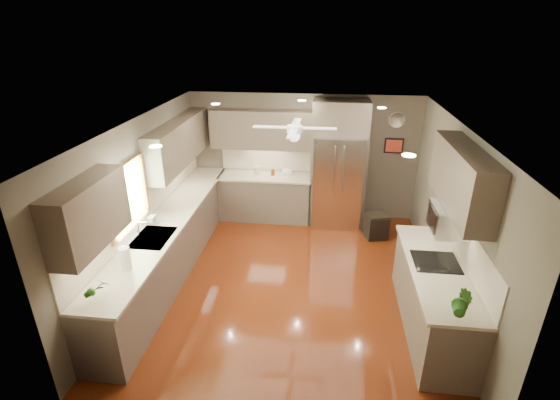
% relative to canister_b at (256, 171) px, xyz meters
% --- Properties ---
extents(floor, '(5.00, 5.00, 0.00)m').
position_rel_canister_b_xyz_m(floor, '(0.92, -2.20, -1.01)').
color(floor, '#55200B').
rests_on(floor, ground).
extents(ceiling, '(5.00, 5.00, 0.00)m').
position_rel_canister_b_xyz_m(ceiling, '(0.92, -2.20, 1.49)').
color(ceiling, white).
rests_on(ceiling, ground).
extents(wall_back, '(4.50, 0.00, 4.50)m').
position_rel_canister_b_xyz_m(wall_back, '(0.92, 0.30, 0.24)').
color(wall_back, brown).
rests_on(wall_back, ground).
extents(wall_front, '(4.50, 0.00, 4.50)m').
position_rel_canister_b_xyz_m(wall_front, '(0.92, -4.70, 0.24)').
color(wall_front, brown).
rests_on(wall_front, ground).
extents(wall_left, '(0.00, 5.00, 5.00)m').
position_rel_canister_b_xyz_m(wall_left, '(-1.33, -2.20, 0.24)').
color(wall_left, brown).
rests_on(wall_left, ground).
extents(wall_right, '(0.00, 5.00, 5.00)m').
position_rel_canister_b_xyz_m(wall_right, '(3.17, -2.20, 0.24)').
color(wall_right, brown).
rests_on(wall_right, ground).
extents(canister_b, '(0.11, 0.11, 0.13)m').
position_rel_canister_b_xyz_m(canister_b, '(0.00, 0.00, 0.00)').
color(canister_b, silver).
rests_on(canister_b, back_run).
extents(canister_c, '(0.11, 0.11, 0.17)m').
position_rel_canister_b_xyz_m(canister_c, '(0.03, 0.01, 0.02)').
color(canister_c, '#C7B095').
rests_on(canister_c, back_run).
extents(canister_d, '(0.11, 0.11, 0.12)m').
position_rel_canister_b_xyz_m(canister_d, '(0.34, 0.01, -0.01)').
color(canister_d, maroon).
rests_on(canister_d, back_run).
extents(soap_bottle, '(0.10, 0.10, 0.20)m').
position_rel_canister_b_xyz_m(soap_bottle, '(-1.17, -2.30, 0.03)').
color(soap_bottle, white).
rests_on(soap_bottle, left_run).
extents(potted_plant_left, '(0.19, 0.16, 0.31)m').
position_rel_canister_b_xyz_m(potted_plant_left, '(-1.01, -4.12, 0.09)').
color(potted_plant_left, '#245819').
rests_on(potted_plant_left, left_run).
extents(potted_plant_right, '(0.24, 0.22, 0.37)m').
position_rel_canister_b_xyz_m(potted_plant_right, '(2.83, -3.97, 0.11)').
color(potted_plant_right, '#245819').
rests_on(potted_plant_right, right_run).
extents(bowl, '(0.29, 0.29, 0.06)m').
position_rel_canister_b_xyz_m(bowl, '(0.63, 0.02, -0.04)').
color(bowl, '#C7B095').
rests_on(bowl, back_run).
extents(left_run, '(0.65, 4.70, 1.45)m').
position_rel_canister_b_xyz_m(left_run, '(-1.03, -2.05, -0.53)').
color(left_run, brown).
rests_on(left_run, ground).
extents(back_run, '(1.85, 0.65, 1.45)m').
position_rel_canister_b_xyz_m(back_run, '(0.19, 0.00, -0.53)').
color(back_run, brown).
rests_on(back_run, ground).
extents(uppers, '(4.50, 4.70, 0.95)m').
position_rel_canister_b_xyz_m(uppers, '(0.18, -1.49, 0.86)').
color(uppers, brown).
rests_on(uppers, wall_left).
extents(window, '(0.05, 1.12, 0.92)m').
position_rel_canister_b_xyz_m(window, '(-1.30, -2.70, 0.54)').
color(window, '#BFF2B2').
rests_on(window, wall_left).
extents(sink, '(0.50, 0.70, 0.32)m').
position_rel_canister_b_xyz_m(sink, '(-1.01, -2.70, -0.10)').
color(sink, silver).
rests_on(sink, left_run).
extents(refrigerator, '(1.06, 0.75, 2.45)m').
position_rel_canister_b_xyz_m(refrigerator, '(1.62, -0.04, 0.18)').
color(refrigerator, silver).
rests_on(refrigerator, ground).
extents(right_run, '(0.70, 2.20, 1.45)m').
position_rel_canister_b_xyz_m(right_run, '(2.85, -3.00, -0.53)').
color(right_run, brown).
rests_on(right_run, ground).
extents(microwave, '(0.43, 0.55, 0.34)m').
position_rel_canister_b_xyz_m(microwave, '(2.95, -2.75, 0.47)').
color(microwave, silver).
rests_on(microwave, wall_right).
extents(ceiling_fan, '(1.18, 1.18, 0.32)m').
position_rel_canister_b_xyz_m(ceiling_fan, '(0.92, -1.90, 1.32)').
color(ceiling_fan, white).
rests_on(ceiling_fan, ceiling).
extents(recessed_lights, '(2.84, 3.14, 0.01)m').
position_rel_canister_b_xyz_m(recessed_lights, '(0.88, -1.80, 1.48)').
color(recessed_lights, white).
rests_on(recessed_lights, ceiling).
extents(wall_clock, '(0.30, 0.03, 0.30)m').
position_rel_canister_b_xyz_m(wall_clock, '(2.67, 0.28, 1.04)').
color(wall_clock, white).
rests_on(wall_clock, wall_back).
extents(framed_print, '(0.36, 0.03, 0.30)m').
position_rel_canister_b_xyz_m(framed_print, '(2.67, 0.28, 0.54)').
color(framed_print, black).
rests_on(framed_print, wall_back).
extents(stool, '(0.47, 0.47, 0.46)m').
position_rel_canister_b_xyz_m(stool, '(2.37, -0.58, -0.77)').
color(stool, black).
rests_on(stool, ground).
extents(paper_towel, '(0.13, 0.13, 0.33)m').
position_rel_canister_b_xyz_m(paper_towel, '(-1.01, -3.50, 0.07)').
color(paper_towel, white).
rests_on(paper_towel, left_run).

